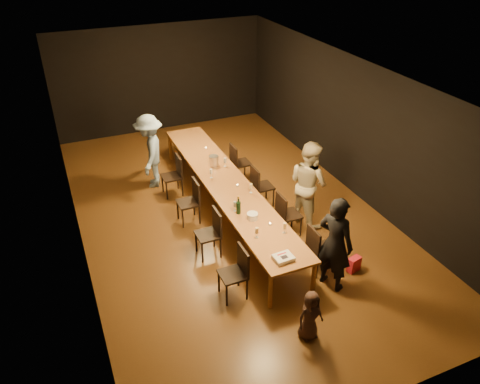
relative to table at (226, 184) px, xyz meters
name	(u,v)px	position (x,y,z in m)	size (l,w,h in m)	color
ground	(227,212)	(0.00, 0.00, -0.70)	(10.00, 10.00, 0.00)	#492812
room_shell	(225,123)	(0.00, 0.00, 1.38)	(6.04, 10.04, 3.02)	black
table	(226,184)	(0.00, 0.00, 0.00)	(0.90, 6.00, 0.75)	#9B5F2D
chair_right_0	(322,249)	(0.85, -2.40, -0.24)	(0.42, 0.42, 0.93)	black
chair_right_1	(289,214)	(0.85, -1.20, -0.24)	(0.42, 0.42, 0.93)	black
chair_right_2	(263,186)	(0.85, 0.00, -0.24)	(0.42, 0.42, 0.93)	black
chair_right_3	(241,162)	(0.85, 1.20, -0.24)	(0.42, 0.42, 0.93)	black
chair_left_0	(233,274)	(-0.85, -2.40, -0.24)	(0.42, 0.42, 0.93)	black
chair_left_1	(208,234)	(-0.85, -1.20, -0.24)	(0.42, 0.42, 0.93)	black
chair_left_2	(188,202)	(-0.85, 0.00, -0.24)	(0.42, 0.42, 0.93)	black
chair_left_3	(172,176)	(-0.85, 1.20, -0.24)	(0.42, 0.42, 0.93)	black
woman_birthday	(335,244)	(0.81, -2.81, 0.18)	(0.64, 0.42, 1.76)	black
woman_tan	(308,183)	(1.40, -0.94, 0.20)	(0.88, 0.68, 1.80)	#C3B492
man_blue	(150,151)	(-1.15, 1.80, 0.17)	(1.13, 0.65, 1.74)	#8DAFDA
child	(310,315)	(-0.13, -3.67, -0.27)	(0.42, 0.27, 0.86)	#422B25
gift_bag_red	(354,264)	(1.39, -2.67, -0.56)	(0.24, 0.13, 0.29)	red
gift_bag_blue	(335,247)	(1.34, -2.12, -0.55)	(0.24, 0.16, 0.30)	#223994
birthday_cake	(283,258)	(-0.09, -2.70, 0.08)	(0.33, 0.27, 0.07)	white
plate_stack	(252,216)	(-0.06, -1.44, 0.11)	(0.21, 0.21, 0.11)	white
champagne_bottle	(239,205)	(-0.22, -1.17, 0.23)	(0.09, 0.09, 0.37)	black
ice_bucket	(214,161)	(0.03, 0.80, 0.16)	(0.21, 0.21, 0.23)	#B7B6BB
wineglass_0	(257,233)	(-0.23, -1.99, 0.15)	(0.06, 0.06, 0.21)	beige
wineglass_1	(284,228)	(0.27, -2.06, 0.15)	(0.06, 0.06, 0.21)	beige
wineglass_2	(235,206)	(-0.25, -1.08, 0.15)	(0.06, 0.06, 0.21)	silver
wineglass_3	(251,188)	(0.30, -0.59, 0.15)	(0.06, 0.06, 0.21)	beige
wineglass_4	(211,173)	(-0.22, 0.30, 0.15)	(0.06, 0.06, 0.21)	silver
wineglass_5	(225,162)	(0.23, 0.65, 0.15)	(0.06, 0.06, 0.21)	silver
tealight_near	(270,224)	(0.15, -1.74, 0.06)	(0.05, 0.05, 0.03)	#B2B7B2
tealight_mid	(237,185)	(0.15, -0.24, 0.06)	(0.05, 0.05, 0.03)	#B2B7B2
tealight_far	(206,148)	(0.15, 1.66, 0.06)	(0.05, 0.05, 0.03)	#B2B7B2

